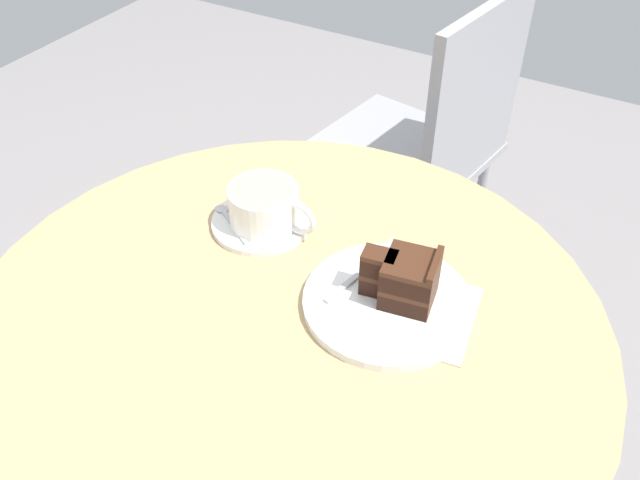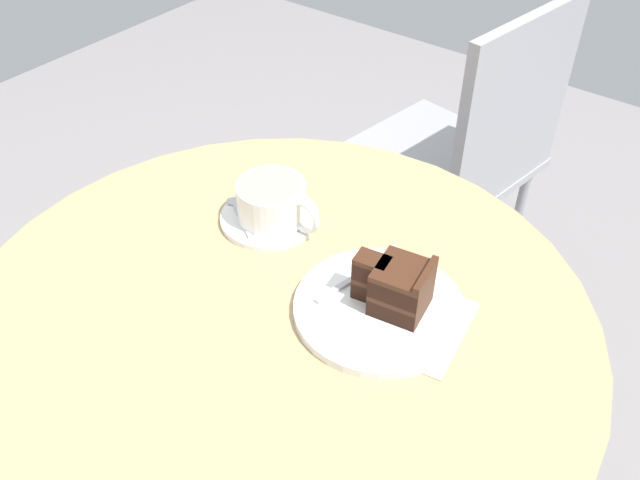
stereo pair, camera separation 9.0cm
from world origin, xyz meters
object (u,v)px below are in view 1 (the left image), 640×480
at_px(coffee_cup, 265,205).
at_px(cafe_chair, 429,142).
at_px(napkin, 412,309).
at_px(cake_slice, 405,279).
at_px(cake_plate, 387,302).
at_px(teaspoon, 229,219).
at_px(fork, 372,264).
at_px(saucer, 261,222).

relative_size(coffee_cup, cafe_chair, 0.16).
xyz_separation_m(napkin, cafe_chair, (-0.24, 0.67, -0.20)).
bearing_deg(napkin, cake_slice, 169.20).
bearing_deg(cake_plate, cafe_chair, 106.88).
relative_size(teaspoon, fork, 0.59).
bearing_deg(coffee_cup, fork, -2.83).
bearing_deg(fork, coffee_cup, 99.12).
height_order(saucer, cafe_chair, cafe_chair).
bearing_deg(teaspoon, cake_slice, -152.58).
bearing_deg(cake_slice, coffee_cup, 169.54).
distance_m(teaspoon, fork, 0.22).
xyz_separation_m(cake_plate, fork, (-0.04, 0.05, 0.01)).
height_order(napkin, cafe_chair, cafe_chair).
height_order(saucer, cake_slice, cake_slice).
xyz_separation_m(cake_slice, cafe_chair, (-0.22, 0.66, -0.24)).
relative_size(saucer, teaspoon, 1.62).
height_order(teaspoon, cafe_chair, cafe_chair).
height_order(coffee_cup, cafe_chair, cafe_chair).
relative_size(teaspoon, cake_plate, 0.41).
xyz_separation_m(saucer, cake_plate, (0.23, -0.06, 0.00)).
height_order(teaspoon, napkin, teaspoon).
distance_m(cake_plate, cafe_chair, 0.73).
distance_m(saucer, teaspoon, 0.05).
bearing_deg(cake_plate, coffee_cup, 165.81).
relative_size(saucer, cake_plate, 0.67).
bearing_deg(fork, napkin, -104.50).
relative_size(coffee_cup, cake_plate, 0.62).
bearing_deg(cake_plate, teaspoon, 173.07).
distance_m(coffee_cup, cake_slice, 0.24).
bearing_deg(cafe_chair, napkin, 28.35).
xyz_separation_m(coffee_cup, cafe_chair, (0.01, 0.62, -0.23)).
xyz_separation_m(saucer, cake_slice, (0.25, -0.04, 0.04)).
bearing_deg(teaspoon, cafe_chair, -64.15).
bearing_deg(cake_plate, saucer, 166.16).
distance_m(saucer, napkin, 0.26).
height_order(teaspoon, cake_plate, teaspoon).
bearing_deg(napkin, saucer, 169.70).
bearing_deg(napkin, cake_plate, -163.33).
bearing_deg(coffee_cup, cake_slice, -10.46).
distance_m(fork, cafe_chair, 0.68).
bearing_deg(cake_slice, fork, 150.27).
xyz_separation_m(coffee_cup, napkin, (0.25, -0.05, -0.04)).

